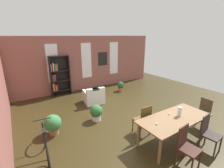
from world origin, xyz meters
TOP-DOWN VIEW (x-y plane):
  - ground_plane at (0.00, 0.00)m, footprint 10.95×10.95m
  - back_wall_brick at (0.00, 4.27)m, footprint 8.46×0.12m
  - window_pane_0 at (-1.74, 4.20)m, footprint 0.55×0.02m
  - window_pane_1 at (0.00, 4.20)m, footprint 0.55×0.02m
  - window_pane_2 at (1.74, 4.20)m, footprint 0.55×0.02m
  - dining_table at (0.04, -1.35)m, footprint 2.09×0.92m
  - vase_on_table at (0.22, -1.35)m, footprint 0.11×0.11m
  - tealight_candle_0 at (-0.63, -1.33)m, footprint 0.04×0.04m
  - tealight_candle_1 at (0.05, -1.16)m, footprint 0.04×0.04m
  - dining_chair_near_right at (0.50, -2.04)m, footprint 0.44×0.44m
  - dining_chair_head_right at (1.46, -1.36)m, footprint 0.44×0.44m
  - dining_chair_far_left at (-0.44, -0.67)m, footprint 0.42×0.42m
  - dining_chair_near_left at (-0.44, -2.04)m, footprint 0.43×0.43m
  - bookshelf_tall at (-1.57, 4.04)m, footprint 0.92×0.28m
  - armchair_white at (-0.60, 2.23)m, footprint 0.90×0.90m
  - bicycle_second at (-3.03, -0.08)m, footprint 0.44×1.69m
  - potted_plant_by_shelf at (-2.66, 0.79)m, footprint 0.50×0.50m
  - potted_plant_corner at (-1.21, 0.82)m, footprint 0.44×0.44m
  - potted_plant_window at (1.30, 2.86)m, footprint 0.36×0.36m
  - framed_picture at (0.99, 4.20)m, footprint 0.56×0.03m

SIDE VIEW (x-z plane):
  - ground_plane at x=0.00m, z-range 0.00..0.00m
  - armchair_white at x=-0.60m, z-range -0.10..0.65m
  - potted_plant_window at x=1.30m, z-range 0.03..0.53m
  - potted_plant_corner at x=-1.21m, z-range 0.02..0.60m
  - bicycle_second at x=-3.03m, z-range -0.12..0.78m
  - potted_plant_by_shelf at x=-2.66m, z-range 0.03..0.65m
  - dining_chair_near_right at x=0.50m, z-range 0.04..0.99m
  - dining_chair_head_right at x=1.46m, z-range 0.04..0.99m
  - dining_chair_far_left at x=-0.44m, z-range 0.04..0.99m
  - dining_chair_near_left at x=-0.44m, z-range 0.04..0.99m
  - dining_table at x=0.04m, z-range 0.29..1.03m
  - tealight_candle_0 at x=-0.63m, z-range 0.74..0.78m
  - tealight_candle_1 at x=0.05m, z-range 0.74..0.78m
  - vase_on_table at x=0.22m, z-range 0.74..1.00m
  - bookshelf_tall at x=-1.57m, z-range 0.01..1.95m
  - back_wall_brick at x=0.00m, z-range 0.00..2.83m
  - window_pane_0 at x=-1.74m, z-range 0.64..2.47m
  - window_pane_1 at x=0.00m, z-range 0.64..2.47m
  - window_pane_2 at x=1.74m, z-range 0.64..2.47m
  - framed_picture at x=0.99m, z-range 1.22..1.94m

